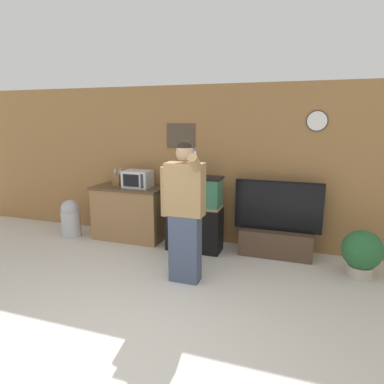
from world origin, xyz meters
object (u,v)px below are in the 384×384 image
(potted_plant, at_px, (362,252))
(microwave, at_px, (138,179))
(knife_block, at_px, (117,180))
(tv_on_stand, at_px, (276,234))
(counter_island, at_px, (129,213))
(person_standing, at_px, (184,210))
(trash_bin, at_px, (71,218))
(aquarium_on_stand, at_px, (194,214))

(potted_plant, bearing_deg, microwave, 173.96)
(knife_block, height_order, tv_on_stand, knife_block)
(microwave, distance_m, potted_plant, 3.55)
(counter_island, distance_m, tv_on_stand, 2.50)
(person_standing, xyz_separation_m, trash_bin, (-2.50, 0.95, -0.61))
(aquarium_on_stand, distance_m, person_standing, 1.12)
(trash_bin, bearing_deg, knife_block, 17.74)
(counter_island, relative_size, potted_plant, 1.93)
(microwave, bearing_deg, potted_plant, -6.04)
(tv_on_stand, xyz_separation_m, trash_bin, (-3.54, -0.28, -0.00))
(microwave, height_order, tv_on_stand, microwave)
(counter_island, relative_size, tv_on_stand, 0.95)
(aquarium_on_stand, xyz_separation_m, tv_on_stand, (1.26, 0.19, -0.26))
(aquarium_on_stand, bearing_deg, knife_block, 173.65)
(aquarium_on_stand, relative_size, person_standing, 0.66)
(counter_island, distance_m, person_standing, 1.93)
(microwave, xyz_separation_m, tv_on_stand, (2.32, 0.03, -0.73))
(tv_on_stand, xyz_separation_m, person_standing, (-1.04, -1.23, 0.61))
(tv_on_stand, distance_m, potted_plant, 1.20)
(knife_block, height_order, person_standing, person_standing)
(knife_block, relative_size, aquarium_on_stand, 0.26)
(counter_island, distance_m, potted_plant, 3.65)
(trash_bin, bearing_deg, person_standing, -20.79)
(counter_island, bearing_deg, trash_bin, -167.59)
(person_standing, distance_m, potted_plant, 2.41)
(microwave, distance_m, trash_bin, 1.45)
(trash_bin, bearing_deg, tv_on_stand, 4.58)
(aquarium_on_stand, height_order, person_standing, person_standing)
(tv_on_stand, bearing_deg, knife_block, -179.53)
(trash_bin, bearing_deg, potted_plant, -1.37)
(counter_island, bearing_deg, aquarium_on_stand, -6.12)
(tv_on_stand, xyz_separation_m, potted_plant, (1.14, -0.40, 0.01))
(microwave, bearing_deg, person_standing, -43.25)
(counter_island, relative_size, trash_bin, 1.87)
(potted_plant, bearing_deg, person_standing, -158.94)
(tv_on_stand, height_order, potted_plant, tv_on_stand)
(tv_on_stand, relative_size, trash_bin, 1.97)
(knife_block, bearing_deg, tv_on_stand, 0.47)
(counter_island, bearing_deg, potted_plant, -5.38)
(person_standing, height_order, potted_plant, person_standing)
(microwave, xyz_separation_m, knife_block, (-0.41, 0.01, -0.04))
(person_standing, bearing_deg, trash_bin, 159.21)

